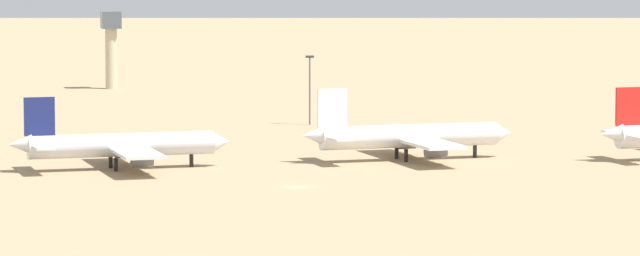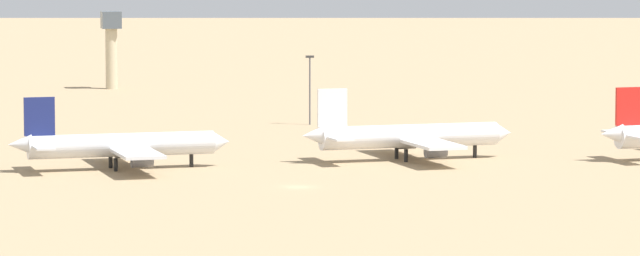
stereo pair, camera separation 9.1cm
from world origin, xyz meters
The scene contains 5 objects.
ground centered at (0.00, 0.00, 0.00)m, with size 4000.00×4000.00×0.00m, color #9E8460.
parked_jet_navy_3 centered at (-25.22, 30.94, 4.29)m, with size 39.61×33.34×13.08m.
parked_jet_white_4 centered at (27.94, 33.26, 4.41)m, with size 40.80×34.40×13.47m.
control_tower centered at (-3.87, 216.09, 12.64)m, with size 5.20×5.20×20.94m.
light_pole_east centered at (25.75, 104.38, 8.76)m, with size 1.80×0.50×15.11m.
Camera 2 is at (-67.94, -308.74, 40.37)m, focal length 109.58 mm.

